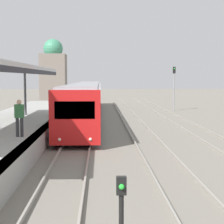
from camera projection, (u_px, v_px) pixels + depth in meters
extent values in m
cube|color=black|center=(34.00, 72.00, 19.13)|extent=(0.08, 18.44, 0.24)
cylinder|color=#47474C|center=(25.00, 93.00, 26.53)|extent=(0.16, 0.16, 3.06)
cylinder|color=#2D2D33|center=(17.00, 127.00, 16.68)|extent=(0.14, 0.14, 0.85)
cylinder|color=#2D2D33|center=(22.00, 127.00, 16.69)|extent=(0.14, 0.14, 0.85)
cube|color=#2D6638|center=(19.00, 111.00, 16.62)|extent=(0.40, 0.22, 0.60)
sphere|color=tan|center=(19.00, 102.00, 16.58)|extent=(0.22, 0.22, 0.22)
cube|color=red|center=(75.00, 117.00, 18.61)|extent=(2.53, 0.70, 2.72)
cube|color=black|center=(75.00, 110.00, 18.24)|extent=(1.98, 0.04, 0.87)
sphere|color=#EFEACC|center=(59.00, 139.00, 18.34)|extent=(0.16, 0.16, 0.16)
sphere|color=#EFEACC|center=(90.00, 139.00, 18.39)|extent=(0.16, 0.16, 0.16)
cube|color=silver|center=(83.00, 105.00, 26.80)|extent=(2.53, 15.75, 2.72)
cube|color=gray|center=(83.00, 85.00, 26.67)|extent=(2.23, 15.44, 0.12)
cube|color=black|center=(83.00, 101.00, 26.77)|extent=(2.55, 14.49, 0.71)
cylinder|color=black|center=(60.00, 134.00, 21.78)|extent=(0.12, 0.70, 0.70)
cylinder|color=black|center=(97.00, 133.00, 21.85)|extent=(0.12, 0.70, 0.70)
cylinder|color=black|center=(73.00, 116.00, 31.97)|extent=(0.12, 0.70, 0.70)
cylinder|color=black|center=(98.00, 116.00, 32.04)|extent=(0.12, 0.70, 0.70)
cube|color=silver|center=(89.00, 95.00, 42.83)|extent=(2.53, 15.75, 2.72)
cube|color=gray|center=(89.00, 83.00, 42.70)|extent=(2.23, 15.44, 0.12)
cube|color=black|center=(89.00, 92.00, 42.80)|extent=(2.55, 14.49, 0.71)
cylinder|color=black|center=(77.00, 110.00, 37.81)|extent=(0.12, 0.70, 0.70)
cylinder|color=black|center=(98.00, 110.00, 37.88)|extent=(0.12, 0.70, 0.70)
cylinder|color=black|center=(82.00, 103.00, 48.00)|extent=(0.12, 0.70, 0.70)
cylinder|color=black|center=(99.00, 103.00, 48.07)|extent=(0.12, 0.70, 0.70)
cube|color=black|center=(121.00, 185.00, 7.32)|extent=(0.20, 0.14, 0.36)
sphere|color=green|center=(122.00, 187.00, 7.23)|extent=(0.11, 0.11, 0.11)
cylinder|color=gray|center=(174.00, 89.00, 40.95)|extent=(0.14, 0.14, 4.79)
cube|color=black|center=(174.00, 70.00, 40.76)|extent=(0.28, 0.20, 0.70)
sphere|color=green|center=(174.00, 69.00, 40.63)|extent=(0.14, 0.14, 0.14)
cube|color=slate|center=(53.00, 77.00, 62.19)|extent=(4.19, 4.19, 7.50)
sphere|color=#3D8966|center=(53.00, 49.00, 61.77)|extent=(3.22, 3.22, 3.22)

